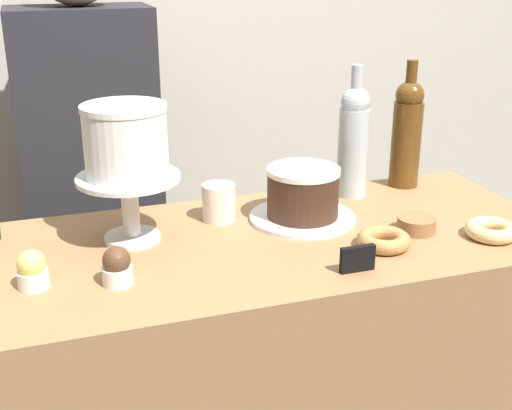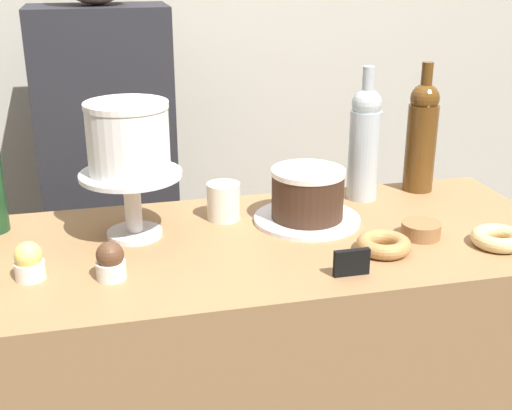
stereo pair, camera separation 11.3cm
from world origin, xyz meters
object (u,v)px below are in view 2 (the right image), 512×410
at_px(wine_bottle_clear, 365,142).
at_px(donut_maple, 384,245).
at_px(price_sign_chalkboard, 352,262).
at_px(barista_figure, 113,209).
at_px(cupcake_lemon, 29,262).
at_px(cookie_stack, 421,230).
at_px(donut_glazed, 498,238).
at_px(chocolate_round_cake, 308,193).
at_px(cake_stand_pedestal, 132,193).
at_px(wine_bottle_amber, 422,135).
at_px(coffee_cup_ceramic, 224,201).
at_px(cupcake_chocolate, 111,262).
at_px(white_layer_cake, 128,138).

xyz_separation_m(wine_bottle_clear, donut_maple, (-0.08, -0.31, -0.13)).
bearing_deg(price_sign_chalkboard, barista_figure, 119.02).
height_order(cupcake_lemon, cookie_stack, cupcake_lemon).
height_order(wine_bottle_clear, donut_glazed, wine_bottle_clear).
relative_size(chocolate_round_cake, price_sign_chalkboard, 2.36).
distance_m(cake_stand_pedestal, chocolate_round_cake, 0.39).
height_order(wine_bottle_amber, donut_maple, wine_bottle_amber).
bearing_deg(wine_bottle_amber, cookie_stack, -114.89).
bearing_deg(donut_glazed, donut_maple, 173.74).
relative_size(donut_glazed, coffee_cup_ceramic, 1.32).
relative_size(chocolate_round_cake, donut_glazed, 1.47).
xyz_separation_m(cupcake_chocolate, coffee_cup_ceramic, (0.26, 0.25, 0.01)).
height_order(donut_maple, donut_glazed, same).
xyz_separation_m(cake_stand_pedestal, wine_bottle_clear, (0.57, 0.11, 0.05)).
bearing_deg(wine_bottle_clear, wine_bottle_amber, 8.94).
relative_size(wine_bottle_amber, cupcake_lemon, 4.38).
relative_size(white_layer_cake, coffee_cup_ceramic, 2.03).
distance_m(cake_stand_pedestal, wine_bottle_amber, 0.74).
relative_size(chocolate_round_cake, coffee_cup_ceramic, 1.94).
xyz_separation_m(wine_bottle_amber, cupcake_lemon, (-0.93, -0.29, -0.11)).
relative_size(chocolate_round_cake, cupcake_chocolate, 2.22).
bearing_deg(cake_stand_pedestal, chocolate_round_cake, -0.95).
xyz_separation_m(wine_bottle_clear, barista_figure, (-0.60, 0.37, -0.26)).
relative_size(donut_glazed, barista_figure, 0.07).
bearing_deg(cupcake_chocolate, cake_stand_pedestal, 73.74).
bearing_deg(cake_stand_pedestal, wine_bottle_clear, 10.93).
bearing_deg(cake_stand_pedestal, cupcake_lemon, -142.15).
height_order(donut_maple, price_sign_chalkboard, price_sign_chalkboard).
relative_size(white_layer_cake, donut_maple, 1.54).
bearing_deg(coffee_cup_ceramic, donut_maple, -42.04).
bearing_deg(price_sign_chalkboard, donut_maple, 39.14).
xyz_separation_m(cupcake_chocolate, barista_figure, (0.02, 0.67, -0.15)).
relative_size(white_layer_cake, chocolate_round_cake, 1.04).
bearing_deg(barista_figure, donut_glazed, -42.50).
xyz_separation_m(cake_stand_pedestal, white_layer_cake, (0.00, -0.00, 0.12)).
xyz_separation_m(wine_bottle_amber, barista_figure, (-0.77, 0.34, -0.26)).
bearing_deg(cupcake_chocolate, wine_bottle_clear, 25.92).
relative_size(white_layer_cake, cupcake_lemon, 2.32).
height_order(cupcake_lemon, coffee_cup_ceramic, coffee_cup_ceramic).
relative_size(cookie_stack, price_sign_chalkboard, 1.20).
height_order(cupcake_chocolate, donut_maple, cupcake_chocolate).
bearing_deg(cake_stand_pedestal, cookie_stack, -14.18).
bearing_deg(cookie_stack, cupcake_chocolate, -176.28).
bearing_deg(wine_bottle_amber, coffee_cup_ceramic, -171.05).
relative_size(cupcake_lemon, coffee_cup_ceramic, 0.87).
xyz_separation_m(white_layer_cake, price_sign_chalkboard, (0.39, -0.29, -0.19)).
bearing_deg(coffee_cup_ceramic, barista_figure, 119.79).
relative_size(cupcake_lemon, cupcake_chocolate, 1.00).
relative_size(cake_stand_pedestal, price_sign_chalkboard, 3.07).
height_order(cake_stand_pedestal, donut_maple, cake_stand_pedestal).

